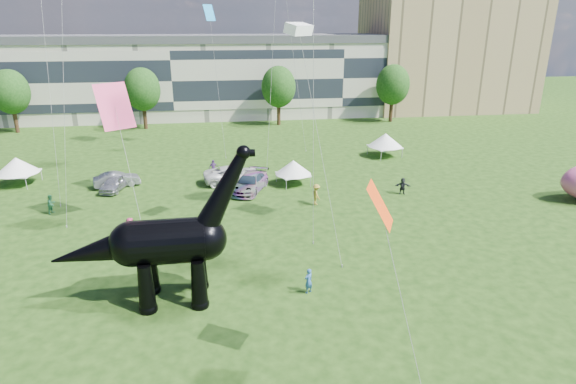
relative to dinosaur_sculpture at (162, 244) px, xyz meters
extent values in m
plane|color=#16330C|center=(4.61, -4.61, -3.51)|extent=(220.00, 220.00, 0.00)
cube|color=beige|center=(-3.39, 57.39, 2.49)|extent=(78.00, 11.00, 12.00)
cube|color=tan|center=(44.61, 60.39, 7.49)|extent=(28.00, 18.00, 22.00)
cylinder|color=#382314|center=(-25.39, 48.39, -1.91)|extent=(0.56, 0.56, 3.20)
ellipsoid|color=#14380F|center=(-25.39, 48.39, 2.81)|extent=(5.20, 5.20, 6.24)
cylinder|color=#382314|center=(-7.39, 48.39, -1.91)|extent=(0.56, 0.56, 3.20)
ellipsoid|color=#14380F|center=(-7.39, 48.39, 2.81)|extent=(5.20, 5.20, 6.24)
cylinder|color=#382314|center=(12.61, 48.39, -1.91)|extent=(0.56, 0.56, 3.20)
ellipsoid|color=#14380F|center=(12.61, 48.39, 2.81)|extent=(5.20, 5.20, 6.24)
cylinder|color=#382314|center=(30.61, 48.39, -1.91)|extent=(0.56, 0.56, 3.20)
ellipsoid|color=#14380F|center=(30.61, 48.39, 2.81)|extent=(5.20, 5.20, 6.24)
cone|color=black|center=(-0.89, -1.05, -2.10)|extent=(0.99, 0.99, 2.82)
sphere|color=black|center=(-0.89, -1.05, -3.34)|extent=(1.03, 1.03, 1.03)
cone|color=black|center=(-0.93, 1.02, -2.10)|extent=(0.99, 0.99, 2.82)
sphere|color=black|center=(-0.93, 1.02, -3.34)|extent=(1.03, 1.03, 1.03)
cone|color=black|center=(1.93, -1.00, -2.10)|extent=(0.99, 0.99, 2.82)
sphere|color=black|center=(1.93, -1.00, -3.34)|extent=(1.03, 1.03, 1.03)
cone|color=black|center=(1.89, 1.07, -2.10)|extent=(0.99, 0.99, 2.82)
sphere|color=black|center=(1.89, 1.07, -3.34)|extent=(1.03, 1.03, 1.03)
cylinder|color=black|center=(0.41, 0.01, 0.16)|extent=(4.00, 2.61, 2.54)
sphere|color=black|center=(-1.57, -0.03, 0.16)|extent=(2.54, 2.54, 2.54)
sphere|color=black|center=(2.38, 0.05, 0.16)|extent=(2.44, 2.44, 2.44)
cone|color=black|center=(3.53, 0.07, 2.88)|extent=(3.57, 1.48, 4.98)
sphere|color=black|center=(4.67, 0.09, 5.04)|extent=(0.79, 0.79, 0.79)
cylinder|color=black|center=(4.96, 0.10, 4.99)|extent=(0.67, 0.43, 0.41)
cone|color=black|center=(-3.50, -0.07, -0.16)|extent=(5.01, 2.07, 2.76)
imported|color=#B3B3B8|center=(-6.59, 20.18, -2.81)|extent=(2.61, 4.39, 1.40)
imported|color=gray|center=(-6.59, 21.31, -2.80)|extent=(4.55, 2.63, 1.42)
imported|color=white|center=(4.69, 20.82, -2.68)|extent=(6.20, 3.33, 1.66)
imported|color=#595960|center=(6.08, 18.12, -2.68)|extent=(4.38, 6.14, 1.65)
cube|color=white|center=(10.40, 19.57, -2.50)|extent=(3.35, 3.35, 0.11)
cone|color=white|center=(10.40, 19.57, -1.77)|extent=(4.24, 4.24, 1.37)
cylinder|color=#999999|center=(9.49, 18.00, -3.00)|extent=(0.05, 0.05, 1.01)
cylinder|color=#999999|center=(11.97, 18.66, -3.00)|extent=(0.05, 0.05, 1.01)
cylinder|color=#999999|center=(8.84, 20.48, -3.00)|extent=(0.05, 0.05, 1.01)
cylinder|color=#999999|center=(11.31, 21.13, -3.00)|extent=(0.05, 0.05, 1.01)
cube|color=white|center=(22.73, 28.32, -2.36)|extent=(3.82, 3.82, 0.12)
cone|color=white|center=(22.73, 28.32, -1.53)|extent=(4.83, 4.83, 1.56)
cylinder|color=#999999|center=(21.69, 26.54, -2.93)|extent=(0.06, 0.06, 1.14)
cylinder|color=#999999|center=(24.51, 27.29, -2.93)|extent=(0.06, 0.06, 1.14)
cylinder|color=#999999|center=(20.95, 29.35, -2.93)|extent=(0.06, 0.06, 1.14)
cylinder|color=#999999|center=(23.76, 30.10, -2.93)|extent=(0.06, 0.06, 1.14)
cube|color=white|center=(-16.17, 23.28, -2.37)|extent=(3.57, 3.57, 0.12)
cone|color=white|center=(-16.17, 23.28, -1.54)|extent=(4.52, 4.52, 1.55)
cylinder|color=#999999|center=(-14.97, 21.61, -2.94)|extent=(0.06, 0.06, 1.14)
cylinder|color=#999999|center=(-17.37, 24.94, -2.94)|extent=(0.06, 0.06, 1.14)
cylinder|color=#999999|center=(-14.50, 24.48, -2.94)|extent=(0.06, 0.06, 1.14)
imported|color=#2A5A9B|center=(8.21, -0.42, -2.73)|extent=(0.68, 0.63, 1.56)
imported|color=olive|center=(11.53, 13.76, -2.58)|extent=(0.93, 1.32, 1.85)
imported|color=black|center=(19.97, 15.28, -2.73)|extent=(1.51, 0.78, 1.55)
imported|color=#A0284E|center=(-3.20, 8.19, -2.56)|extent=(0.72, 1.00, 1.89)
imported|color=#2F766E|center=(23.31, 29.84, -2.72)|extent=(0.69, 0.63, 1.58)
imported|color=#378950|center=(-10.64, 14.91, -2.69)|extent=(0.87, 0.96, 1.63)
imported|color=#5B3578|center=(2.64, 23.52, -2.67)|extent=(1.06, 0.82, 1.68)
plane|color=#E13D0B|center=(9.45, -8.23, 4.94)|extent=(1.69, 2.15, 1.66)
plane|color=#DB3D6F|center=(-3.92, 11.33, 5.84)|extent=(3.47, 3.00, 3.20)
cube|color=white|center=(8.72, 6.77, 11.15)|extent=(2.11, 2.19, 0.83)
plane|color=#1488D7|center=(2.96, 33.53, 12.54)|extent=(1.77, 1.64, 1.75)
camera|label=1|loc=(3.47, -24.77, 11.60)|focal=30.00mm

